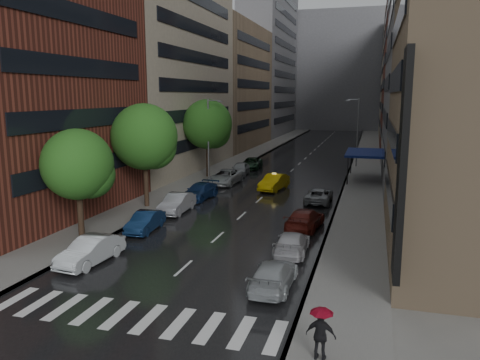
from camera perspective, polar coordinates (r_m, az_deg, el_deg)
name	(u,v)px	position (r m, az deg, el deg)	size (l,w,h in m)	color
ground	(151,298)	(23.41, -10.81, -13.90)	(220.00, 220.00, 0.00)	gray
road	(303,160)	(70.32, 7.75, 2.43)	(14.00, 140.00, 0.01)	black
sidewalk_left	(245,157)	(72.13, 0.65, 2.78)	(4.00, 140.00, 0.15)	gray
sidewalk_right	(366,162)	(69.62, 15.10, 2.15)	(4.00, 140.00, 0.15)	gray
crosswalk	(134,317)	(21.72, -12.78, -15.93)	(13.15, 2.80, 0.01)	silver
buildings_left	(225,56)	(81.90, -1.84, 14.83)	(8.00, 108.00, 38.00)	maroon
buildings_right	(413,57)	(76.05, 20.39, 13.83)	(8.05, 109.10, 36.00)	#937A5B
building_far	(340,72)	(137.48, 12.12, 12.78)	(40.00, 14.00, 32.00)	slate
tree_near	(77,165)	(32.22, -19.21, 1.79)	(4.66, 4.66, 7.42)	#382619
tree_mid	(144,137)	(40.11, -11.57, 5.17)	(5.57, 5.57, 8.88)	#382619
tree_far	(207,124)	(54.27, -4.00, 6.79)	(5.71, 5.71, 9.09)	#382619
taxi	(274,182)	(47.64, 4.17, -0.27)	(1.71, 4.89, 1.61)	#E1BA0B
parked_cars_left	(211,185)	(46.42, -3.54, -0.60)	(2.82, 41.62, 1.58)	silver
parked_cars_right	(302,225)	(32.69, 7.55, -5.46)	(2.60, 24.39, 1.48)	#999EA2
ped_red_umbrella	(321,329)	(17.68, 9.86, -17.46)	(1.14, 0.82, 2.01)	black
street_lamp_left	(209,137)	(52.24, -3.80, 5.19)	(1.74, 0.22, 9.00)	gray
street_lamp_right	(357,131)	(64.18, 14.07, 5.86)	(1.74, 0.22, 9.00)	gray
awning	(364,153)	(54.36, 14.93, 3.21)	(4.00, 8.00, 3.12)	navy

